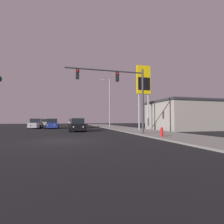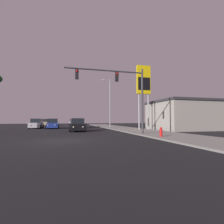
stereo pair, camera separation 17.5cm
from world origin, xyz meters
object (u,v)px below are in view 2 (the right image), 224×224
(car_black, at_px, (77,125))
(street_lamp, at_px, (109,100))
(car_silver, at_px, (36,124))
(gas_station_sign, at_px, (144,83))
(car_white, at_px, (73,123))
(traffic_light_mast, at_px, (121,86))
(car_tan, at_px, (45,123))
(car_blue, at_px, (53,124))
(fire_hydrant, at_px, (161,132))
(car_green, at_px, (75,124))

(car_black, xyz_separation_m, street_lamp, (6.41, 8.62, 4.36))
(car_silver, relative_size, gas_station_sign, 0.48)
(car_white, height_order, gas_station_sign, gas_station_sign)
(street_lamp, bearing_deg, traffic_light_mast, -99.62)
(car_silver, height_order, traffic_light_mast, traffic_light_mast)
(car_black, distance_m, traffic_light_mast, 8.87)
(car_black, relative_size, traffic_light_mast, 0.56)
(car_silver, xyz_separation_m, car_black, (6.38, -9.37, 0.00))
(car_silver, bearing_deg, car_black, 126.31)
(car_tan, relative_size, gas_station_sign, 0.48)
(car_blue, bearing_deg, car_white, -107.81)
(street_lamp, height_order, fire_hydrant, street_lamp)
(car_green, xyz_separation_m, car_tan, (-6.66, 14.61, 0.00))
(gas_station_sign, bearing_deg, traffic_light_mast, -130.28)
(car_silver, xyz_separation_m, traffic_light_mast, (10.15, -16.34, 3.99))
(car_black, height_order, traffic_light_mast, traffic_light_mast)
(car_white, xyz_separation_m, car_black, (-0.29, -22.51, 0.00))
(car_white, distance_m, fire_hydrant, 33.30)
(traffic_light_mast, height_order, street_lamp, street_lamp)
(car_white, distance_m, car_blue, 14.68)
(car_tan, bearing_deg, traffic_light_mast, 109.52)
(car_silver, bearing_deg, car_blue, 161.81)
(car_white, relative_size, car_silver, 1.00)
(gas_station_sign, relative_size, fire_hydrant, 11.84)
(car_white, xyz_separation_m, traffic_light_mast, (3.48, -29.48, 3.99))
(fire_hydrant, bearing_deg, car_black, 120.81)
(car_tan, height_order, street_lamp, street_lamp)
(street_lamp, bearing_deg, car_black, -126.65)
(car_green, bearing_deg, car_silver, -7.87)
(car_white, xyz_separation_m, car_tan, (-6.82, 0.45, 0.00))
(car_green, bearing_deg, fire_hydrant, 108.87)
(car_blue, distance_m, street_lamp, 10.97)
(street_lamp, xyz_separation_m, gas_station_sign, (2.66, -9.33, 1.50))
(car_green, xyz_separation_m, car_silver, (-6.52, 1.02, 0.00))
(car_silver, height_order, fire_hydrant, car_silver)
(car_white, distance_m, car_black, 22.51)
(street_lamp, relative_size, gas_station_sign, 1.00)
(car_white, height_order, fire_hydrant, car_white)
(car_silver, bearing_deg, car_white, -114.87)
(street_lamp, bearing_deg, car_tan, 132.07)
(car_white, bearing_deg, car_silver, 61.34)
(car_blue, relative_size, fire_hydrant, 5.72)
(car_black, bearing_deg, gas_station_sign, 174.16)
(fire_hydrant, bearing_deg, traffic_light_mast, 125.49)
(traffic_light_mast, bearing_deg, car_tan, 108.98)
(car_silver, distance_m, gas_station_sign, 19.36)
(car_silver, relative_size, car_black, 1.00)
(car_green, height_order, car_silver, same)
(car_black, bearing_deg, car_tan, -75.48)
(car_white, relative_size, car_green, 1.00)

